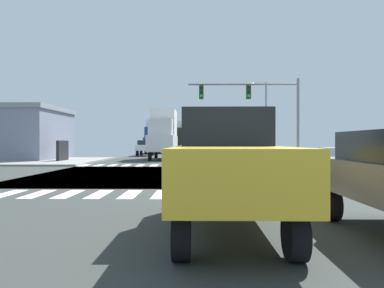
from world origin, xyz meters
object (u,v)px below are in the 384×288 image
at_px(sedan_trailing_2, 145,147).
at_px(sedan_middle_3, 359,151).
at_px(bank_building, 0,134).
at_px(pickup_nearside_1, 228,162).
at_px(box_truck_queued_2, 155,136).
at_px(street_lamp, 263,113).
at_px(traffic_signal_mast, 254,101).
at_px(box_truck_crossing_1, 163,133).
at_px(box_truck_leading_3, 177,136).

height_order(sedan_trailing_2, sedan_middle_3, same).
height_order(bank_building, pickup_nearside_1, bank_building).
height_order(box_truck_queued_2, sedan_middle_3, box_truck_queued_2).
relative_size(sedan_trailing_2, sedan_middle_3, 1.00).
xyz_separation_m(street_lamp, sedan_middle_3, (3.58, -12.71, -3.34)).
bearing_deg(sedan_middle_3, bank_building, -111.86).
distance_m(traffic_signal_mast, street_lamp, 9.11).
relative_size(bank_building, box_truck_crossing_1, 1.78).
relative_size(traffic_signal_mast, sedan_middle_3, 1.85).
height_order(traffic_signal_mast, pickup_nearside_1, traffic_signal_mast).
bearing_deg(bank_building, traffic_signal_mast, -18.35).
relative_size(pickup_nearside_1, box_truck_queued_2, 0.71).
relative_size(street_lamp, sedan_trailing_2, 1.71).
bearing_deg(pickup_nearside_1, box_truck_leading_3, 94.56).
xyz_separation_m(traffic_signal_mast, sedan_middle_3, (5.79, -3.87, -3.52)).
relative_size(bank_building, box_truck_leading_3, 1.78).
bearing_deg(box_truck_queued_2, box_truck_leading_3, -134.38).
height_order(street_lamp, box_truck_crossing_1, street_lamp).
distance_m(pickup_nearside_1, sedan_trailing_2, 37.97).
bearing_deg(sedan_middle_3, sedan_trailing_2, -143.47).
distance_m(box_truck_crossing_1, sedan_middle_3, 18.77).
bearing_deg(traffic_signal_mast, sedan_trailing_2, 120.04).
relative_size(bank_building, sedan_trailing_2, 2.99).
bearing_deg(box_truck_leading_3, sedan_middle_3, 110.80).
bearing_deg(box_truck_queued_2, traffic_signal_mast, 110.53).
bearing_deg(bank_building, sedan_trailing_2, 41.40).
xyz_separation_m(street_lamp, box_truck_leading_3, (-9.59, 21.95, -1.89)).
bearing_deg(sedan_trailing_2, street_lamp, 144.07).
xyz_separation_m(traffic_signal_mast, sedan_trailing_2, (-10.38, 17.95, -3.52)).
xyz_separation_m(traffic_signal_mast, bank_building, (-22.34, 7.41, -2.18)).
distance_m(traffic_signal_mast, box_truck_queued_2, 29.67).
distance_m(traffic_signal_mast, bank_building, 23.64).
relative_size(pickup_nearside_1, box_truck_leading_3, 0.71).
bearing_deg(sedan_middle_3, box_truck_crossing_1, -135.29).
xyz_separation_m(box_truck_leading_3, sedan_middle_3, (13.17, -34.66, -1.45)).
xyz_separation_m(box_truck_crossing_1, sedan_trailing_2, (-3.00, 8.52, -1.45)).
bearing_deg(pickup_nearside_1, traffic_signal_mast, 80.09).
distance_m(pickup_nearside_1, box_truck_crossing_1, 29.10).
bearing_deg(box_truck_crossing_1, bank_building, 7.69).
relative_size(box_truck_leading_3, sedan_middle_3, 1.67).
bearing_deg(box_truck_leading_3, bank_building, 57.39).
bearing_deg(street_lamp, box_truck_queued_2, 123.68).
distance_m(street_lamp, box_truck_leading_3, 24.03).
relative_size(traffic_signal_mast, bank_building, 0.62).
bearing_deg(box_truck_leading_3, box_truck_crossing_1, 90.00).
xyz_separation_m(box_truck_leading_3, sedan_trailing_2, (-3.00, -12.83, -1.45)).
distance_m(pickup_nearside_1, box_truck_leading_3, 50.33).
height_order(traffic_signal_mast, box_truck_queued_2, traffic_signal_mast).
bearing_deg(box_truck_crossing_1, box_truck_leading_3, -90.00).
bearing_deg(street_lamp, box_truck_leading_3, 113.59).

